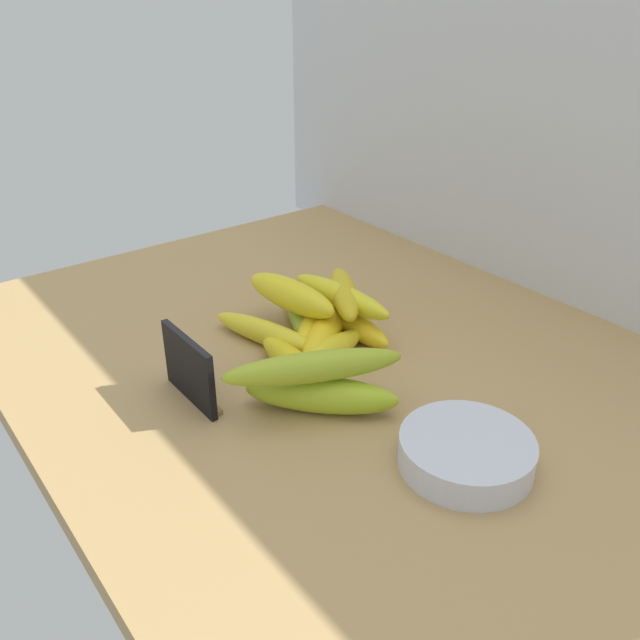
% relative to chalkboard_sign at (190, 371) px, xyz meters
% --- Properties ---
extents(counter_top, '(1.10, 0.76, 0.03)m').
position_rel_chalkboard_sign_xyz_m(counter_top, '(0.06, 0.19, -0.05)').
color(counter_top, tan).
rests_on(counter_top, ground).
extents(back_wall, '(1.30, 0.02, 0.70)m').
position_rel_chalkboard_sign_xyz_m(back_wall, '(0.06, 0.58, 0.28)').
color(back_wall, silver).
rests_on(back_wall, ground).
extents(chalkboard_sign, '(0.11, 0.02, 0.08)m').
position_rel_chalkboard_sign_xyz_m(chalkboard_sign, '(0.00, 0.00, 0.00)').
color(chalkboard_sign, black).
rests_on(chalkboard_sign, counter_top).
extents(fruit_bowl, '(0.14, 0.14, 0.03)m').
position_rel_chalkboard_sign_xyz_m(fruit_bowl, '(0.28, 0.17, -0.02)').
color(fruit_bowl, silver).
rests_on(fruit_bowl, counter_top).
extents(banana_0, '(0.16, 0.15, 0.04)m').
position_rel_chalkboard_sign_xyz_m(banana_0, '(0.11, 0.11, -0.02)').
color(banana_0, '#A5C024').
rests_on(banana_0, counter_top).
extents(banana_1, '(0.07, 0.17, 0.04)m').
position_rel_chalkboard_sign_xyz_m(banana_1, '(0.04, 0.16, -0.02)').
color(banana_1, yellow).
rests_on(banana_1, counter_top).
extents(banana_2, '(0.19, 0.11, 0.03)m').
position_rel_chalkboard_sign_xyz_m(banana_2, '(-0.06, 0.21, -0.02)').
color(banana_2, '#A2BC2C').
rests_on(banana_2, counter_top).
extents(banana_3, '(0.12, 0.15, 0.04)m').
position_rel_chalkboard_sign_xyz_m(banana_3, '(0.00, 0.20, -0.02)').
color(banana_3, yellow).
rests_on(banana_3, counter_top).
extents(banana_4, '(0.18, 0.05, 0.04)m').
position_rel_chalkboard_sign_xyz_m(banana_4, '(0.05, 0.12, -0.02)').
color(banana_4, yellow).
rests_on(banana_4, counter_top).
extents(banana_5, '(0.17, 0.04, 0.04)m').
position_rel_chalkboard_sign_xyz_m(banana_5, '(-0.01, 0.25, -0.02)').
color(banana_5, yellow).
rests_on(banana_5, counter_top).
extents(banana_6, '(0.15, 0.20, 0.04)m').
position_rel_chalkboard_sign_xyz_m(banana_6, '(-0.05, 0.25, -0.02)').
color(banana_6, yellow).
rests_on(banana_6, counter_top).
extents(banana_7, '(0.19, 0.09, 0.03)m').
position_rel_chalkboard_sign_xyz_m(banana_7, '(-0.05, 0.14, -0.02)').
color(banana_7, yellow).
rests_on(banana_7, counter_top).
extents(banana_8, '(0.12, 0.20, 0.04)m').
position_rel_chalkboard_sign_xyz_m(banana_8, '(0.11, 0.10, 0.02)').
color(banana_8, '#9DB427').
rests_on(banana_8, banana_0).
extents(banana_9, '(0.17, 0.07, 0.04)m').
position_rel_chalkboard_sign_xyz_m(banana_9, '(-0.07, 0.20, 0.02)').
color(banana_9, yellow).
rests_on(banana_9, banana_2).
extents(banana_10, '(0.18, 0.05, 0.03)m').
position_rel_chalkboard_sign_xyz_m(banana_10, '(-0.03, 0.25, 0.01)').
color(banana_10, yellow).
rests_on(banana_10, banana_5).
extents(banana_11, '(0.15, 0.11, 0.04)m').
position_rel_chalkboard_sign_xyz_m(banana_11, '(-0.03, 0.25, 0.02)').
color(banana_11, gold).
rests_on(banana_11, banana_5).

